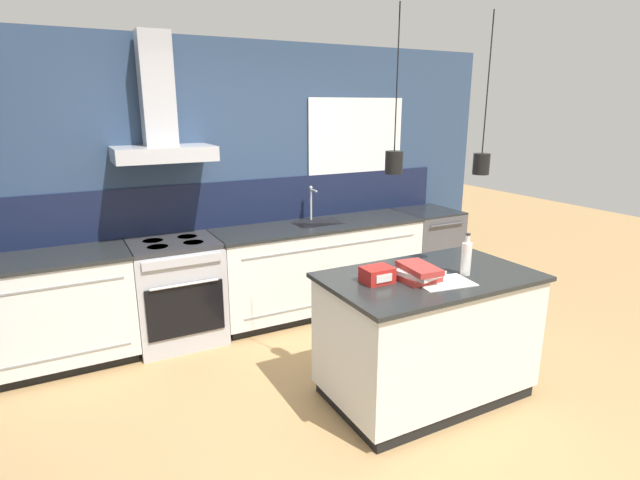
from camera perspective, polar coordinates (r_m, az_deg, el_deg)
ground_plane at (r=3.57m, az=3.60°, el=-19.39°), size 16.00×16.00×0.00m
wall_back at (r=4.79m, az=-9.23°, el=6.92°), size 5.60×2.15×2.60m
counter_run_left at (r=4.47m, az=-28.57°, el=-7.25°), size 1.26×0.64×0.91m
counter_run_sink at (r=4.99m, az=-0.08°, el=-3.11°), size 2.10×0.64×1.25m
oven_range at (r=4.54m, az=-16.02°, el=-5.70°), size 0.73×0.66×0.91m
dishwasher at (r=5.71m, az=11.93°, el=-1.13°), size 0.61×0.65×0.91m
kitchen_island at (r=3.65m, az=12.07°, el=-10.61°), size 1.45×0.87×0.91m
bottle_on_island at (r=3.51m, az=16.37°, el=-1.96°), size 0.07×0.07×0.29m
book_stack at (r=3.33m, az=11.21°, el=-3.70°), size 0.29×0.33×0.11m
red_supply_box at (r=3.26m, az=6.56°, el=-3.98°), size 0.20×0.16×0.10m
paper_pile at (r=3.34m, az=13.98°, el=-4.73°), size 0.39×0.30×0.01m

